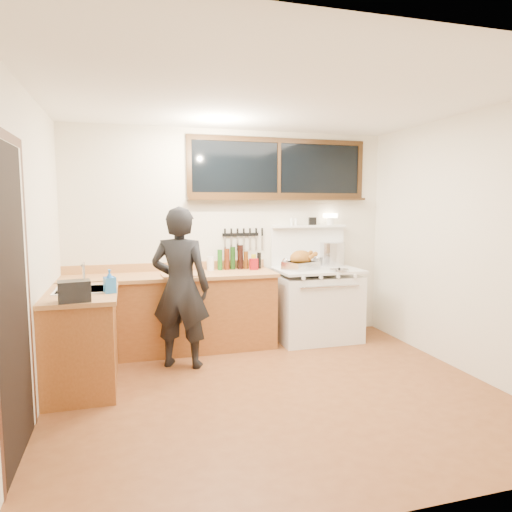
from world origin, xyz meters
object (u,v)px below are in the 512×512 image
object	(u,v)px
vintage_stove	(316,303)
roast_turkey	(301,261)
cutting_board	(179,272)
man	(180,288)

from	to	relation	value
vintage_stove	roast_turkey	bearing A→B (deg)	-175.42
cutting_board	roast_turkey	xyz separation A→B (m)	(1.50, 0.11, 0.05)
vintage_stove	roast_turkey	distance (m)	0.58
vintage_stove	man	distance (m)	1.86
cutting_board	man	bearing A→B (deg)	-94.57
man	cutting_board	xyz separation A→B (m)	(0.03, 0.37, 0.11)
man	cutting_board	bearing A→B (deg)	85.43
man	roast_turkey	world-z (taller)	man
vintage_stove	cutting_board	xyz separation A→B (m)	(-1.72, -0.13, 0.49)
vintage_stove	man	xyz separation A→B (m)	(-1.75, -0.50, 0.37)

